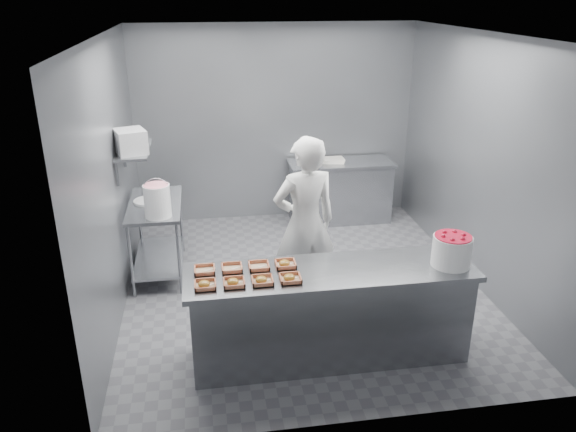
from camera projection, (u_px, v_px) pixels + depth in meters
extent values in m
plane|color=#4C4C51|center=(303.00, 285.00, 6.54)|extent=(4.50, 4.50, 0.00)
plane|color=white|center=(306.00, 34.00, 5.49)|extent=(4.50, 4.50, 0.00)
cube|color=slate|center=(275.00, 124.00, 8.08)|extent=(4.00, 0.04, 2.80)
cube|color=slate|center=(112.00, 180.00, 5.73)|extent=(0.04, 4.50, 2.80)
cube|color=slate|center=(479.00, 162.00, 6.31)|extent=(0.04, 4.50, 2.80)
cube|color=slate|center=(331.00, 272.00, 4.98)|extent=(2.60, 0.70, 0.05)
cube|color=slate|center=(330.00, 316.00, 5.15)|extent=(2.50, 0.64, 0.85)
cube|color=slate|center=(155.00, 205.00, 6.52)|extent=(0.60, 1.20, 0.04)
cube|color=slate|center=(160.00, 257.00, 6.78)|extent=(0.56, 1.15, 0.03)
cylinder|color=slate|center=(131.00, 262.00, 6.14)|extent=(0.04, 0.04, 0.88)
cylinder|color=slate|center=(179.00, 258.00, 6.21)|extent=(0.04, 0.04, 0.88)
cylinder|color=slate|center=(140.00, 223.00, 7.16)|extent=(0.04, 0.04, 0.88)
cylinder|color=slate|center=(181.00, 220.00, 7.24)|extent=(0.04, 0.04, 0.88)
cube|color=slate|center=(341.00, 163.00, 8.08)|extent=(1.50, 0.60, 0.05)
cube|color=slate|center=(340.00, 193.00, 8.25)|extent=(1.44, 0.55, 0.85)
cube|color=slate|center=(134.00, 149.00, 6.25)|extent=(0.35, 0.90, 0.03)
cube|color=tan|center=(205.00, 285.00, 4.68)|extent=(0.18, 0.18, 0.04)
cube|color=white|center=(211.00, 285.00, 4.70)|extent=(0.10, 0.06, 0.00)
ellipsoid|color=#C18C30|center=(204.00, 284.00, 4.67)|extent=(0.10, 0.10, 0.05)
cube|color=tan|center=(234.00, 283.00, 4.71)|extent=(0.18, 0.18, 0.04)
cube|color=white|center=(239.00, 282.00, 4.73)|extent=(0.10, 0.06, 0.00)
ellipsoid|color=#C18C30|center=(233.00, 282.00, 4.71)|extent=(0.10, 0.10, 0.05)
cube|color=tan|center=(262.00, 280.00, 4.75)|extent=(0.18, 0.18, 0.04)
cube|color=white|center=(268.00, 280.00, 4.77)|extent=(0.10, 0.06, 0.00)
ellipsoid|color=#C18C30|center=(261.00, 280.00, 4.74)|extent=(0.10, 0.10, 0.05)
cube|color=tan|center=(290.00, 278.00, 4.78)|extent=(0.18, 0.18, 0.04)
cube|color=white|center=(295.00, 278.00, 4.80)|extent=(0.10, 0.06, 0.00)
ellipsoid|color=#C18C30|center=(289.00, 277.00, 4.78)|extent=(0.10, 0.10, 0.05)
cube|color=tan|center=(205.00, 270.00, 4.93)|extent=(0.18, 0.18, 0.04)
cube|color=white|center=(210.00, 270.00, 4.95)|extent=(0.10, 0.06, 0.00)
cube|color=tan|center=(232.00, 268.00, 4.96)|extent=(0.18, 0.18, 0.04)
cube|color=white|center=(237.00, 268.00, 4.98)|extent=(0.10, 0.06, 0.00)
cube|color=tan|center=(259.00, 266.00, 4.99)|extent=(0.18, 0.18, 0.04)
cube|color=white|center=(264.00, 266.00, 5.02)|extent=(0.10, 0.06, 0.00)
cube|color=tan|center=(286.00, 264.00, 5.03)|extent=(0.18, 0.18, 0.04)
cube|color=white|center=(290.00, 264.00, 5.05)|extent=(0.10, 0.06, 0.00)
ellipsoid|color=#C18C30|center=(284.00, 263.00, 5.02)|extent=(0.10, 0.10, 0.05)
imported|color=silver|center=(305.00, 224.00, 5.85)|extent=(0.76, 0.57, 1.88)
cylinder|color=white|center=(452.00, 251.00, 5.00)|extent=(0.35, 0.35, 0.28)
cylinder|color=red|center=(453.00, 238.00, 4.95)|extent=(0.33, 0.33, 0.04)
cylinder|color=white|center=(157.00, 201.00, 6.07)|extent=(0.29, 0.29, 0.36)
cylinder|color=pink|center=(156.00, 185.00, 6.00)|extent=(0.27, 0.27, 0.02)
torus|color=slate|center=(156.00, 191.00, 6.03)|extent=(0.30, 0.01, 0.30)
cylinder|color=white|center=(148.00, 201.00, 6.55)|extent=(0.35, 0.35, 0.03)
cube|color=#CCB28C|center=(151.00, 196.00, 6.72)|extent=(0.17, 0.16, 0.02)
cube|color=gray|center=(131.00, 141.00, 6.01)|extent=(0.39, 0.42, 0.26)
cube|color=silver|center=(333.00, 160.00, 8.05)|extent=(0.33, 0.26, 0.06)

